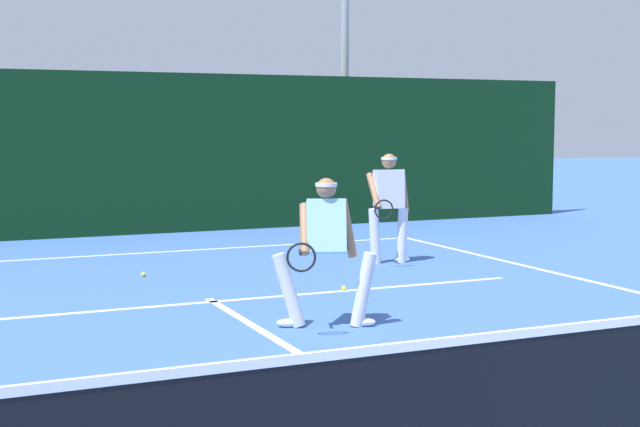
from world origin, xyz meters
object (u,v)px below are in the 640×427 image
Objects in this scene: player_far at (389,203)px; light_pole at (345,19)px; player_near at (326,246)px; tennis_ball_extra at (143,274)px; tennis_ball at (344,288)px.

light_pole is at bearing -102.06° from player_far.
player_near is at bearing 61.55° from player_far.
light_pole is (2.50, 6.83, 3.56)m from player_far.
player_far is at bearing -3.95° from tennis_ball_extra.
light_pole is at bearing 46.64° from tennis_ball_extra.
tennis_ball is 1.00× the size of tennis_ball_extra.
player_near is 0.22× the size of light_pole.
player_near is 2.24m from tennis_ball.
light_pole reaches higher than tennis_ball_extra.
tennis_ball is 2.95m from tennis_ball_extra.
player_near reaches higher than tennis_ball.
light_pole is at bearing 64.59° from tennis_ball.
player_far is 0.23× the size of light_pole.
player_near is 4.49m from player_far.
player_far is at bearing -110.10° from light_pole.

